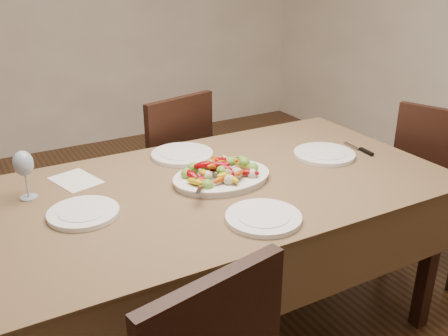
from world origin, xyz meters
TOP-DOWN VIEW (x-y plane):
  - dining_table at (0.16, 0.18)m, footprint 1.85×1.06m
  - chair_far at (0.22, 1.01)m, footprint 0.51×0.51m
  - chair_right at (1.44, 0.08)m, footprint 0.54×0.54m
  - serving_platter at (0.16, 0.19)m, footprint 0.41×0.30m
  - roasted_vegetables at (0.16, 0.19)m, footprint 0.33×0.23m
  - serving_spoon at (0.09, 0.15)m, footprint 0.26×0.21m
  - plate_left at (-0.42, 0.18)m, footprint 0.25×0.25m
  - plate_right at (0.71, 0.20)m, footprint 0.28×0.28m
  - plate_far at (0.13, 0.52)m, footprint 0.29×0.29m
  - plate_near at (0.12, -0.17)m, footprint 0.27×0.27m
  - wine_glass at (-0.56, 0.42)m, footprint 0.08×0.08m
  - menu_card at (-0.36, 0.50)m, footprint 0.20×0.24m
  - table_knife at (0.90, 0.17)m, footprint 0.04×0.20m

SIDE VIEW (x-z plane):
  - dining_table at x=0.16m, z-range 0.00..0.76m
  - chair_far at x=0.22m, z-range 0.00..0.95m
  - chair_right at x=1.44m, z-range 0.00..0.95m
  - menu_card at x=-0.36m, z-range 0.76..0.76m
  - table_knife at x=0.90m, z-range 0.76..0.77m
  - plate_left at x=-0.42m, z-range 0.76..0.78m
  - plate_right at x=0.71m, z-range 0.76..0.78m
  - plate_far at x=0.13m, z-range 0.76..0.78m
  - plate_near at x=0.12m, z-range 0.76..0.78m
  - serving_platter at x=0.16m, z-range 0.76..0.78m
  - serving_spoon at x=0.09m, z-range 0.79..0.82m
  - roasted_vegetables at x=0.16m, z-range 0.78..0.87m
  - wine_glass at x=-0.56m, z-range 0.76..0.96m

